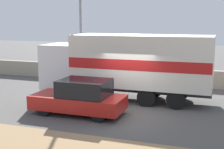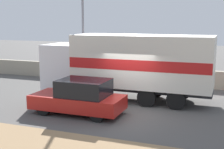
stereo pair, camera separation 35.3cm
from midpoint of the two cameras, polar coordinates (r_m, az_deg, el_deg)
name	(u,v)px [view 2 (the right image)]	position (r m, az deg, el deg)	size (l,w,h in m)	color
ground_plane	(119,113)	(13.82, 2.12, -7.08)	(80.00, 80.00, 0.00)	#514F4C
stone_wall_backdrop	(154,76)	(19.97, 8.27, -0.29)	(60.00, 0.35, 1.07)	#A39984
street_lamp	(83,12)	(20.15, -4.87, 11.26)	(0.56, 0.28, 7.93)	slate
box_truck	(129,63)	(15.84, 3.72, 2.06)	(8.70, 2.41, 3.32)	silver
car_hatchback	(80,97)	(13.60, -5.17, -4.15)	(4.03, 1.77, 1.53)	#B21E19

